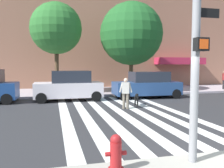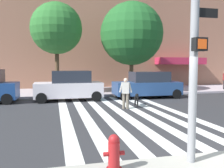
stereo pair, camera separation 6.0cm
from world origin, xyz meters
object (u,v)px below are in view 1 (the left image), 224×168
parked_car_third_in_line (147,85)px  dog_on_leash (136,98)px  street_tree_middle (131,34)px  fire_hydrant (116,153)px  parked_car_behind_first (69,86)px  pedestrian_dog_walker (126,91)px  pedestrian_bystander (224,79)px  street_tree_nearest (56,29)px  traffic_light_pole (198,8)px

parked_car_third_in_line → dog_on_leash: bearing=-122.3°
parked_car_third_in_line → street_tree_middle: bearing=93.9°
fire_hydrant → parked_car_behind_first: bearing=91.1°
parked_car_third_in_line → pedestrian_dog_walker: (-2.76, -3.79, 0.02)m
parked_car_third_in_line → dog_on_leash: 3.46m
parked_car_third_in_line → pedestrian_bystander: 9.02m
parked_car_third_in_line → pedestrian_bystander: (8.58, 2.76, 0.17)m
fire_hydrant → street_tree_nearest: 15.12m
street_tree_nearest → traffic_light_pole: bearing=-79.2°
fire_hydrant → dog_on_leash: fire_hydrant is taller
traffic_light_pole → dog_on_leash: bearing=79.0°
pedestrian_dog_walker → pedestrian_bystander: (11.34, 6.55, 0.15)m
traffic_light_pole → parked_car_third_in_line: bearing=72.9°
traffic_light_pole → parked_car_behind_first: (-2.02, 11.22, -2.57)m
street_tree_middle → pedestrian_dog_walker: bearing=-110.6°
pedestrian_dog_walker → traffic_light_pole: bearing=-95.4°
parked_car_behind_first → street_tree_nearest: 5.27m
street_tree_nearest → pedestrian_dog_walker: bearing=-63.7°
parked_car_behind_first → pedestrian_bystander: parked_car_behind_first is taller
street_tree_nearest → dog_on_leash: (4.35, -6.06, -4.67)m
street_tree_nearest → pedestrian_bystander: (14.77, -0.40, -4.03)m
pedestrian_dog_walker → pedestrian_bystander: size_ratio=1.00×
street_tree_middle → traffic_light_pole: bearing=-102.9°
parked_car_third_in_line → parked_car_behind_first: bearing=180.0°
pedestrian_bystander → fire_hydrant: bearing=-134.7°
traffic_light_pole → dog_on_leash: (1.62, 8.32, -3.08)m
fire_hydrant → street_tree_middle: 15.70m
fire_hydrant → pedestrian_dog_walker: (2.51, 7.43, 0.41)m
parked_car_third_in_line → street_tree_nearest: size_ratio=0.68×
street_tree_nearest → dog_on_leash: bearing=-54.3°
fire_hydrant → dog_on_leash: size_ratio=0.79×
parked_car_third_in_line → pedestrian_bystander: parked_car_third_in_line is taller
parked_car_third_in_line → street_tree_middle: size_ratio=0.64×
street_tree_nearest → pedestrian_bystander: size_ratio=4.24×
street_tree_nearest → street_tree_middle: 5.99m
pedestrian_dog_walker → dog_on_leash: size_ratio=1.69×
parked_car_third_in_line → street_tree_middle: (-0.20, 2.99, 3.97)m
parked_car_third_in_line → fire_hydrant: bearing=-115.2°
dog_on_leash → street_tree_nearest: bearing=125.7°
traffic_light_pole → street_tree_middle: (3.25, 14.21, 1.35)m
pedestrian_dog_walker → dog_on_leash: bearing=43.8°
pedestrian_bystander → parked_car_third_in_line: bearing=-162.2°
fire_hydrant → street_tree_nearest: (-0.92, 14.37, 4.59)m
parked_car_third_in_line → pedestrian_dog_walker: size_ratio=2.86×
traffic_light_pole → pedestrian_dog_walker: (0.70, 7.43, -2.59)m
dog_on_leash → parked_car_third_in_line: bearing=57.7°
traffic_light_pole → fire_hydrant: 3.50m
parked_car_behind_first → street_tree_nearest: bearing=102.7°
dog_on_leash → fire_hydrant: bearing=-112.4°
parked_car_behind_first → street_tree_middle: bearing=29.6°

